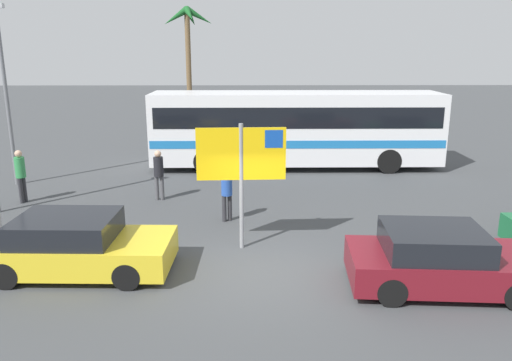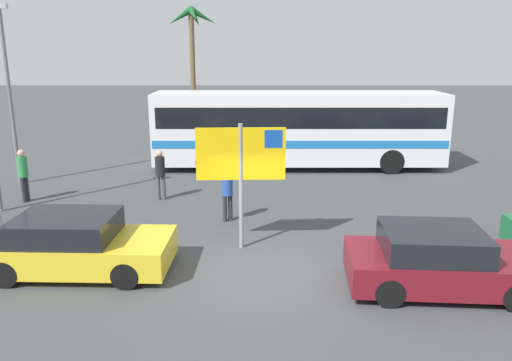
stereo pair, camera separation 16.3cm
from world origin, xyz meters
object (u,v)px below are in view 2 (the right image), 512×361
Objects in this scene: pedestrian_near_sign at (227,190)px; pedestrian_crossing_lot at (160,171)px; bus_front_coach at (298,126)px; pedestrian_by_bus at (22,171)px; car_maroon at (439,261)px; car_yellow at (75,245)px; ferry_sign at (242,159)px.

pedestrian_crossing_lot is (-2.36, 2.19, 0.04)m from pedestrian_near_sign.
pedestrian_by_bus is at bearing -152.09° from bus_front_coach.
pedestrian_crossing_lot is (4.47, 0.24, -0.05)m from pedestrian_by_bus.
pedestrian_near_sign is at bearing 141.06° from car_maroon.
bus_front_coach reaches higher than car_maroon.
pedestrian_crossing_lot is at bearing -136.27° from bus_front_coach.
pedestrian_near_sign is 3.22m from pedestrian_crossing_lot.
pedestrian_by_bus is 1.08× the size of pedestrian_near_sign.
pedestrian_by_bus is at bearing 155.35° from car_maroon.
car_yellow is 6.50m from pedestrian_by_bus.
bus_front_coach reaches higher than pedestrian_crossing_lot.
bus_front_coach is at bearing 62.34° from car_yellow.
ferry_sign reaches higher than pedestrian_near_sign.
bus_front_coach is 6.83× the size of pedestrian_by_bus.
car_yellow is 2.40× the size of pedestrian_by_bus.
pedestrian_by_bus reaches higher than pedestrian_crossing_lot.
pedestrian_near_sign is (-2.62, -6.95, -0.83)m from bus_front_coach.
ferry_sign is 1.96× the size of pedestrian_near_sign.
bus_front_coach is 9.28m from ferry_sign.
pedestrian_near_sign is (-0.51, 2.06, -1.37)m from ferry_sign.
car_yellow is at bearing -161.94° from ferry_sign.
ferry_sign is 0.76× the size of car_yellow.
pedestrian_crossing_lot is (-7.05, 6.56, 0.36)m from car_maroon.
bus_front_coach is 11.57m from car_maroon.
car_maroon is at bearing -79.66° from bus_front_coach.
car_maroon is 13.15m from pedestrian_by_bus.
pedestrian_near_sign is at bearing 178.77° from pedestrian_by_bus.
ferry_sign is 2.53m from pedestrian_near_sign.
pedestrian_by_bus is at bearing 125.16° from car_yellow.
car_yellow is at bearing 138.07° from pedestrian_by_bus.
pedestrian_by_bus is (-11.52, 6.32, 0.41)m from car_maroon.
pedestrian_crossing_lot is (-2.88, 4.25, -1.33)m from ferry_sign.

